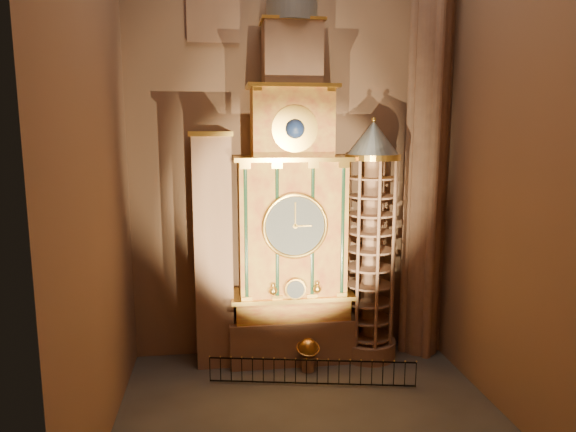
{
  "coord_description": "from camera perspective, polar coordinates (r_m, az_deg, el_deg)",
  "views": [
    {
      "loc": [
        -3.2,
        -16.83,
        10.23
      ],
      "look_at": [
        -0.44,
        3.0,
        6.89
      ],
      "focal_mm": 32.0,
      "sensor_mm": 36.0,
      "label": 1
    }
  ],
  "objects": [
    {
      "name": "floor",
      "position": [
        19.95,
        2.61,
        -21.39
      ],
      "size": [
        14.0,
        14.0,
        0.0
      ],
      "primitive_type": "plane",
      "color": "#383330",
      "rests_on": "ground"
    },
    {
      "name": "wall_back",
      "position": [
        23.06,
        0.04,
        11.38
      ],
      "size": [
        22.0,
        0.0,
        22.0
      ],
      "primitive_type": "plane",
      "rotation": [
        1.57,
        0.0,
        0.0
      ],
      "color": "#886049",
      "rests_on": "floor"
    },
    {
      "name": "wall_left",
      "position": [
        17.27,
        -21.08,
        11.4
      ],
      "size": [
        0.0,
        22.0,
        22.0
      ],
      "primitive_type": "plane",
      "rotation": [
        1.57,
        0.0,
        1.57
      ],
      "color": "#886049",
      "rests_on": "floor"
    },
    {
      "name": "wall_right",
      "position": [
        19.69,
        23.72,
        10.92
      ],
      "size": [
        0.0,
        22.0,
        22.0
      ],
      "primitive_type": "plane",
      "rotation": [
        1.57,
        0.0,
        -1.57
      ],
      "color": "#886049",
      "rests_on": "floor"
    },
    {
      "name": "astronomical_clock",
      "position": [
        22.31,
        0.41,
        0.3
      ],
      "size": [
        5.6,
        2.41,
        16.7
      ],
      "color": "#8C634C",
      "rests_on": "floor"
    },
    {
      "name": "portrait_tower",
      "position": [
        22.39,
        -8.26,
        -3.75
      ],
      "size": [
        1.8,
        1.6,
        10.2
      ],
      "color": "#8C634C",
      "rests_on": "floor"
    },
    {
      "name": "stair_turret",
      "position": [
        23.09,
        9.14,
        -3.07
      ],
      "size": [
        2.5,
        2.5,
        10.8
      ],
      "color": "#8C634C",
      "rests_on": "floor"
    },
    {
      "name": "gothic_pier",
      "position": [
        23.74,
        15.42,
        10.99
      ],
      "size": [
        2.04,
        2.04,
        22.0
      ],
      "color": "#8C634C",
      "rests_on": "floor"
    },
    {
      "name": "celestial_globe",
      "position": [
        22.77,
        2.24,
        -14.81
      ],
      "size": [
        1.01,
        0.95,
        1.46
      ],
      "color": "#8C634C",
      "rests_on": "floor"
    },
    {
      "name": "iron_railing",
      "position": [
        21.72,
        2.66,
        -16.94
      ],
      "size": [
        8.2,
        1.65,
        1.06
      ],
      "color": "black",
      "rests_on": "floor"
    }
  ]
}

